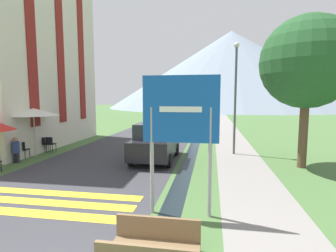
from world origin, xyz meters
name	(u,v)px	position (x,y,z in m)	size (l,w,h in m)	color
ground_plane	(186,132)	(0.00, 20.00, 0.00)	(160.00, 160.00, 0.00)	#476B38
road	(174,121)	(-2.50, 30.00, 0.00)	(6.40, 60.00, 0.01)	#38383D
footpath	(223,122)	(3.60, 30.00, 0.00)	(2.20, 60.00, 0.01)	gray
drainage_channel	(203,122)	(1.20, 30.00, 0.00)	(0.60, 60.00, 0.00)	black
crosswalk_marking	(44,202)	(-2.50, 3.76, 0.01)	(5.44, 1.84, 0.01)	yellow
mountain_distant	(231,70)	(7.74, 79.59, 11.36)	(72.30, 72.30, 22.73)	gray
hotel_building	(21,41)	(-9.40, 12.00, 6.43)	(5.66, 9.85, 11.98)	beige
road_sign	(181,123)	(1.46, 3.63, 2.37)	(1.91, 0.11, 3.54)	#9E9EA3
footbridge	(152,252)	(1.20, 1.55, 0.23)	(1.70, 1.10, 0.65)	brown
parked_car_near	(155,142)	(-0.40, 9.24, 0.91)	(1.89, 3.95, 1.82)	black
parked_car_far	(180,122)	(-0.39, 19.20, 0.91)	(1.96, 4.54, 1.82)	navy
cafe_chair_far_right	(50,143)	(-6.48, 10.11, 0.51)	(0.40, 0.40, 0.85)	black
cafe_chair_far_left	(43,143)	(-6.84, 9.99, 0.51)	(0.40, 0.40, 0.85)	black
cafe_chair_middle	(23,148)	(-6.89, 8.49, 0.51)	(0.40, 0.40, 0.85)	black
cafe_umbrella_middle_white	(33,112)	(-6.64, 9.09, 2.28)	(2.48, 2.48, 2.46)	#B7B2A8
person_seated_near	(16,149)	(-6.64, 7.74, 0.66)	(0.32, 0.32, 1.19)	#282833
streetlamp	(235,90)	(3.43, 11.35, 3.40)	(0.28, 0.28, 5.81)	#515156
tree_by_path	(307,63)	(6.08, 9.04, 4.43)	(3.83, 3.83, 6.37)	brown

